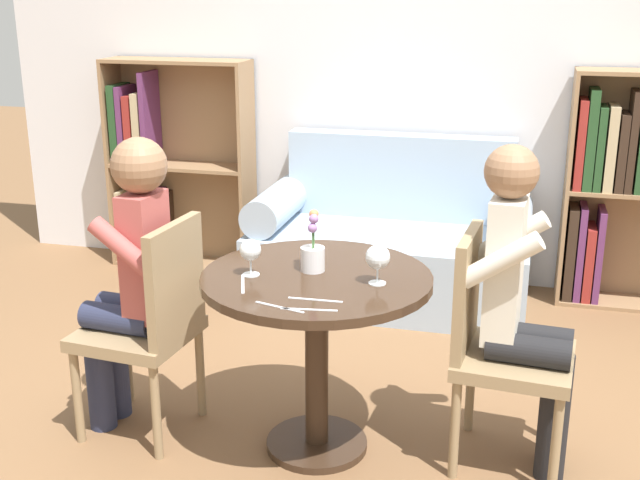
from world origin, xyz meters
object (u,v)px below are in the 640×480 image
wine_glass_right (378,258)px  flower_vase (313,253)px  bookshelf_left (164,170)px  chair_right (496,340)px  wine_glass_left (250,251)px  person_right (524,306)px  chair_left (152,320)px  person_left (130,277)px  bookshelf_right (625,188)px  couch (391,247)px

wine_glass_right → flower_vase: 0.27m
bookshelf_left → chair_right: (2.19, -1.84, -0.12)m
wine_glass_left → bookshelf_left: bearing=122.9°
person_right → wine_glass_left: 1.01m
chair_left → person_left: 0.19m
flower_vase → bookshelf_right: bearing=55.7°
bookshelf_right → chair_left: bearing=-134.2°
wine_glass_left → wine_glass_right: size_ratio=0.95×
couch → bookshelf_left: bookshelf_left is taller
bookshelf_right → chair_right: bearing=-108.3°
couch → flower_vase: (-0.03, -1.63, 0.49)m
bookshelf_right → chair_left: 2.77m
bookshelf_left → person_left: bearing=-68.3°
chair_right → bookshelf_left: bearing=54.7°
bookshelf_right → person_right: (-0.52, -1.85, -0.03)m
couch → chair_right: 1.71m
couch → bookshelf_right: (1.27, 0.27, 0.37)m
couch → person_left: 1.89m
chair_right → wine_glass_right: (-0.43, -0.14, 0.33)m
bookshelf_right → couch: bearing=-168.1°
flower_vase → chair_right: bearing=5.0°
bookshelf_right → person_right: bookshelf_right is taller
wine_glass_left → flower_vase: (0.21, 0.10, -0.02)m
bookshelf_left → person_right: bookshelf_left is taller
person_right → wine_glass_left: bearing=103.5°
person_right → chair_right: bearing=86.9°
couch → chair_left: size_ratio=1.73×
bookshelf_right → person_right: 1.92m
person_left → chair_right: bearing=100.5°
bookshelf_left → chair_right: bearing=-40.0°
chair_left → person_right: (1.41, 0.13, 0.15)m
flower_vase → couch: bearing=89.1°
wine_glass_right → flower_vase: flower_vase is taller
couch → wine_glass_left: size_ratio=11.22×
person_right → wine_glass_left: (-0.99, -0.15, 0.17)m
bookshelf_right → person_left: bearing=-135.7°
couch → person_right: 1.78m
bookshelf_left → wine_glass_right: 2.66m
bookshelf_left → person_left: size_ratio=1.09×
bookshelf_left → wine_glass_left: size_ratio=9.55×
bookshelf_right → chair_right: (-0.61, -1.84, -0.18)m
bookshelf_right → person_left: size_ratio=1.09×
chair_left → wine_glass_right: bearing=95.8°
chair_right → person_right: (0.09, -0.01, 0.15)m
chair_right → flower_vase: flower_vase is taller
couch → bookshelf_right: 1.35m
person_left → wine_glass_left: (0.51, -0.03, 0.16)m
bookshelf_left → bookshelf_right: same height
couch → chair_left: bearing=-111.1°
bookshelf_right → chair_right: 1.94m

